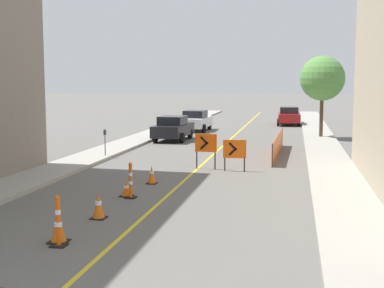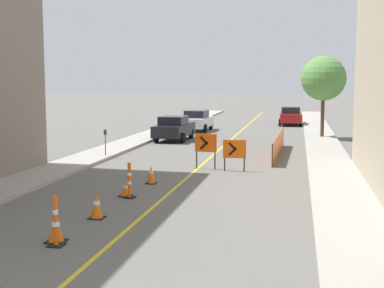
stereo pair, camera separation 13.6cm
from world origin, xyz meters
name	(u,v)px [view 2 (the right image)]	position (x,y,z in m)	size (l,w,h in m)	color
lane_stripe	(233,138)	(0.00, 30.24, 0.00)	(0.12, 60.48, 0.01)	gold
sidewalk_left	(150,135)	(-5.78, 30.24, 0.07)	(2.06, 60.48, 0.15)	#9E998E
sidewalk_right	(321,139)	(5.78, 30.24, 0.07)	(2.06, 60.48, 0.15)	#9E998E
traffic_cone_second	(56,228)	(-1.34, 6.28, 0.34)	(0.46, 0.46, 0.68)	black
traffic_cone_third	(97,206)	(-1.20, 8.57, 0.34)	(0.42, 0.42, 0.69)	black
traffic_cone_fourth	(125,189)	(-1.32, 11.49, 0.24)	(0.41, 0.41, 0.50)	black
traffic_cone_fifth	(151,175)	(-1.08, 13.80, 0.34)	(0.38, 0.38, 0.68)	black
delineator_post_front	(56,224)	(-1.20, 5.99, 0.53)	(0.36, 0.36, 1.21)	black
delineator_post_rear	(129,183)	(-1.10, 11.27, 0.51)	(0.36, 0.36, 1.19)	black
arrow_barricade_primary	(206,145)	(0.37, 17.47, 1.08)	(0.95, 0.09, 1.55)	#EF560C
arrow_barricade_secondary	(234,150)	(1.67, 17.14, 0.91)	(0.99, 0.15, 1.35)	#EF560C
safety_mesh_fence	(278,145)	(3.32, 22.53, 0.54)	(0.29, 8.25, 1.08)	#EF560C
parked_car_curb_near	(174,128)	(-3.55, 28.14, 0.80)	(1.99, 4.38, 1.59)	black
parked_car_curb_mid	(197,121)	(-3.32, 34.88, 0.80)	(2.02, 4.39, 1.59)	silver
parked_car_curb_far	(290,116)	(3.64, 41.80, 0.80)	(1.97, 4.37, 1.59)	maroon
parking_meter_far_curb	(105,137)	(-5.10, 19.77, 1.07)	(0.12, 0.11, 1.31)	#4C4C51
street_tree_right_near	(324,79)	(5.88, 31.13, 3.98)	(2.95, 2.95, 5.33)	#4C3823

